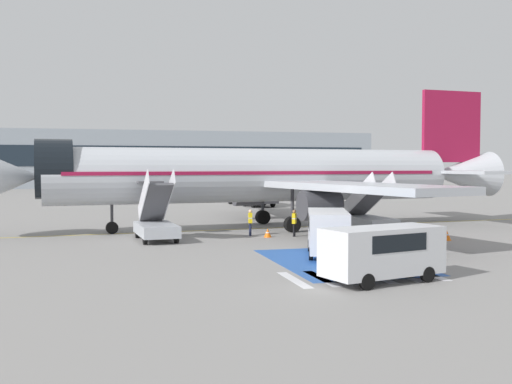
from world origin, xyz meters
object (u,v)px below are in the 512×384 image
at_px(boarding_stairs_forward, 156,224).
at_px(ground_crew_0, 250,221).
at_px(ground_crew_1, 294,221).
at_px(airliner, 265,175).
at_px(service_van_0, 383,249).
at_px(terminal_building, 93,159).
at_px(service_van_1, 328,229).
at_px(traffic_cone_1, 268,233).
at_px(boarding_stairs_aft, 368,217).
at_px(fuel_tanker, 251,190).
at_px(traffic_cone_0, 446,235).

distance_m(boarding_stairs_forward, ground_crew_0, 6.39).
bearing_deg(ground_crew_1, airliner, -143.50).
xyz_separation_m(service_van_0, terminal_building, (-12.17, 109.27, 4.63)).
distance_m(service_van_0, service_van_1, 7.15).
bearing_deg(traffic_cone_1, boarding_stairs_aft, 9.66).
relative_size(boarding_stairs_aft, fuel_tanker, 0.54).
bearing_deg(ground_crew_0, traffic_cone_1, 43.08).
relative_size(airliner, boarding_stairs_aft, 7.54).
bearing_deg(fuel_tanker, terminal_building, 96.71).
bearing_deg(traffic_cone_1, boarding_stairs_forward, 178.43).
height_order(airliner, service_van_1, airliner).
height_order(boarding_stairs_aft, traffic_cone_0, boarding_stairs_aft).
bearing_deg(ground_crew_1, ground_crew_0, -82.81).
height_order(service_van_1, ground_crew_1, service_van_1).
bearing_deg(boarding_stairs_aft, airliner, 143.54).
relative_size(boarding_stairs_aft, ground_crew_1, 3.03).
distance_m(service_van_0, traffic_cone_1, 15.60).
bearing_deg(traffic_cone_1, ground_crew_0, 127.51).
distance_m(boarding_stairs_aft, traffic_cone_1, 7.91).
distance_m(boarding_stairs_forward, terminal_building, 93.76).
height_order(airliner, terminal_building, terminal_building).
distance_m(service_van_0, ground_crew_1, 15.56).
height_order(fuel_tanker, ground_crew_0, fuel_tanker).
bearing_deg(boarding_stairs_forward, fuel_tanker, 60.85).
bearing_deg(fuel_tanker, ground_crew_0, -113.68).
xyz_separation_m(traffic_cone_0, traffic_cone_1, (-10.38, 4.40, -0.05)).
bearing_deg(service_van_1, service_van_0, -75.09).
bearing_deg(ground_crew_1, service_van_0, 26.29).
height_order(airliner, traffic_cone_0, airliner).
bearing_deg(service_van_0, fuel_tanker, 157.91).
height_order(service_van_0, ground_crew_1, service_van_0).
bearing_deg(boarding_stairs_forward, ground_crew_0, 4.31).
height_order(fuel_tanker, service_van_1, fuel_tanker).
bearing_deg(service_van_0, ground_crew_1, 160.33).
distance_m(boarding_stairs_aft, ground_crew_0, 8.65).
bearing_deg(service_van_1, traffic_cone_1, 114.53).
relative_size(airliner, traffic_cone_0, 60.21).
xyz_separation_m(boarding_stairs_aft, ground_crew_1, (-5.96, -1.38, -0.00)).
bearing_deg(service_van_1, traffic_cone_0, 41.66).
relative_size(boarding_stairs_aft, service_van_1, 1.01).
distance_m(airliner, boarding_stairs_aft, 8.14).
height_order(airliner, fuel_tanker, airliner).
bearing_deg(ground_crew_1, traffic_cone_0, 94.73).
height_order(boarding_stairs_forward, traffic_cone_0, boarding_stairs_forward).
xyz_separation_m(service_van_0, service_van_1, (0.48, 7.14, 0.06)).
bearing_deg(ground_crew_0, airliner, 157.86).
relative_size(boarding_stairs_aft, terminal_building, 0.04).
height_order(airliner, boarding_stairs_forward, airliner).
bearing_deg(terminal_building, ground_crew_0, -83.28).
xyz_separation_m(airliner, service_van_0, (-0.96, -20.93, -2.62)).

